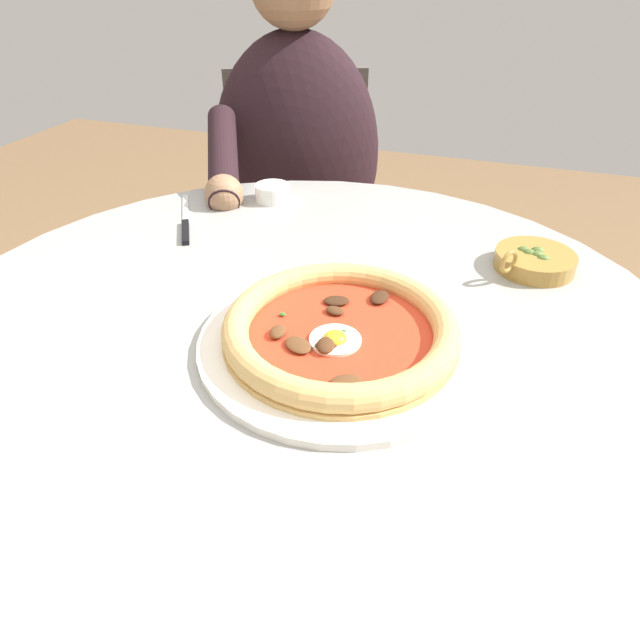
{
  "coord_description": "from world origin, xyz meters",
  "views": [
    {
      "loc": [
        0.21,
        -0.53,
        1.12
      ],
      "look_at": [
        0.02,
        0.02,
        0.73
      ],
      "focal_mm": 30.81,
      "sensor_mm": 36.0,
      "label": 1
    }
  ],
  "objects_px": {
    "pizza_on_plate": "(340,332)",
    "ramekin_capers": "(272,192)",
    "steak_knife": "(186,225)",
    "diner_person": "(298,240)",
    "olive_pan": "(534,260)",
    "dining_table": "(301,415)",
    "cafe_chair_diner": "(299,210)"
  },
  "relations": [
    {
      "from": "olive_pan",
      "to": "cafe_chair_diner",
      "type": "bearing_deg",
      "value": 136.98
    },
    {
      "from": "ramekin_capers",
      "to": "diner_person",
      "type": "height_order",
      "value": "diner_person"
    },
    {
      "from": "ramekin_capers",
      "to": "diner_person",
      "type": "relative_size",
      "value": 0.05
    },
    {
      "from": "olive_pan",
      "to": "diner_person",
      "type": "relative_size",
      "value": 0.11
    },
    {
      "from": "dining_table",
      "to": "pizza_on_plate",
      "type": "xyz_separation_m",
      "value": [
        0.07,
        -0.03,
        0.18
      ]
    },
    {
      "from": "dining_table",
      "to": "cafe_chair_diner",
      "type": "height_order",
      "value": "cafe_chair_diner"
    },
    {
      "from": "dining_table",
      "to": "ramekin_capers",
      "type": "bearing_deg",
      "value": 117.75
    },
    {
      "from": "dining_table",
      "to": "steak_knife",
      "type": "xyz_separation_m",
      "value": [
        -0.27,
        0.19,
        0.17
      ]
    },
    {
      "from": "steak_knife",
      "to": "ramekin_capers",
      "type": "bearing_deg",
      "value": 57.99
    },
    {
      "from": "diner_person",
      "to": "steak_knife",
      "type": "bearing_deg",
      "value": -93.81
    },
    {
      "from": "dining_table",
      "to": "diner_person",
      "type": "bearing_deg",
      "value": 111.27
    },
    {
      "from": "dining_table",
      "to": "olive_pan",
      "type": "bearing_deg",
      "value": 40.23
    },
    {
      "from": "steak_knife",
      "to": "cafe_chair_diner",
      "type": "xyz_separation_m",
      "value": [
        -0.02,
        0.57,
        -0.21
      ]
    },
    {
      "from": "dining_table",
      "to": "cafe_chair_diner",
      "type": "xyz_separation_m",
      "value": [
        -0.3,
        0.76,
        -0.04
      ]
    },
    {
      "from": "dining_table",
      "to": "olive_pan",
      "type": "distance_m",
      "value": 0.4
    },
    {
      "from": "dining_table",
      "to": "olive_pan",
      "type": "relative_size",
      "value": 7.76
    },
    {
      "from": "olive_pan",
      "to": "cafe_chair_diner",
      "type": "relative_size",
      "value": 0.15
    },
    {
      "from": "pizza_on_plate",
      "to": "steak_knife",
      "type": "xyz_separation_m",
      "value": [
        -0.34,
        0.23,
        -0.02
      ]
    },
    {
      "from": "dining_table",
      "to": "pizza_on_plate",
      "type": "relative_size",
      "value": 2.94
    },
    {
      "from": "dining_table",
      "to": "cafe_chair_diner",
      "type": "bearing_deg",
      "value": 111.13
    },
    {
      "from": "dining_table",
      "to": "cafe_chair_diner",
      "type": "distance_m",
      "value": 0.82
    },
    {
      "from": "diner_person",
      "to": "olive_pan",
      "type": "bearing_deg",
      "value": -37.51
    },
    {
      "from": "olive_pan",
      "to": "diner_person",
      "type": "height_order",
      "value": "diner_person"
    },
    {
      "from": "dining_table",
      "to": "steak_knife",
      "type": "height_order",
      "value": "steak_knife"
    },
    {
      "from": "pizza_on_plate",
      "to": "ramekin_capers",
      "type": "relative_size",
      "value": 5.36
    },
    {
      "from": "ramekin_capers",
      "to": "olive_pan",
      "type": "height_order",
      "value": "olive_pan"
    },
    {
      "from": "steak_knife",
      "to": "diner_person",
      "type": "bearing_deg",
      "value": 86.19
    },
    {
      "from": "diner_person",
      "to": "pizza_on_plate",
      "type": "bearing_deg",
      "value": -64.94
    },
    {
      "from": "ramekin_capers",
      "to": "diner_person",
      "type": "xyz_separation_m",
      "value": [
        -0.06,
        0.29,
        -0.24
      ]
    },
    {
      "from": "dining_table",
      "to": "ramekin_capers",
      "type": "xyz_separation_m",
      "value": [
        -0.18,
        0.34,
        0.18
      ]
    },
    {
      "from": "dining_table",
      "to": "olive_pan",
      "type": "height_order",
      "value": "olive_pan"
    },
    {
      "from": "diner_person",
      "to": "dining_table",
      "type": "bearing_deg",
      "value": -68.73
    }
  ]
}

